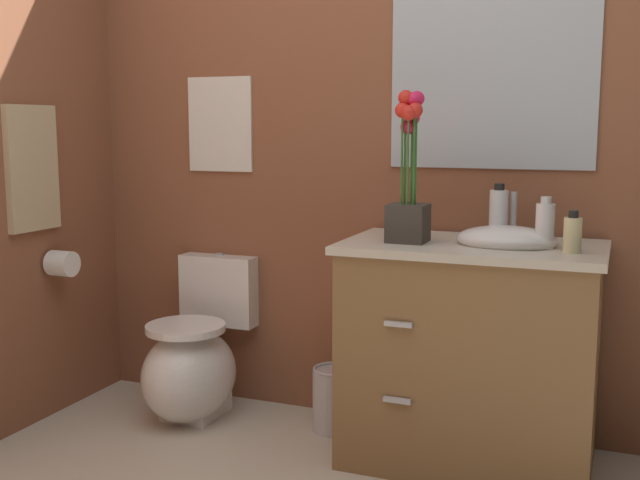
{
  "coord_description": "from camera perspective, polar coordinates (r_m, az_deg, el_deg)",
  "views": [
    {
      "loc": [
        0.84,
        -1.55,
        1.27
      ],
      "look_at": [
        -0.25,
        1.18,
        0.83
      ],
      "focal_mm": 43.12,
      "sensor_mm": 36.0,
      "label": 1
    }
  ],
  "objects": [
    {
      "name": "hanging_towel",
      "position": [
        3.41,
        -20.57,
        5.01
      ],
      "size": [
        0.03,
        0.28,
        0.52
      ],
      "primitive_type": "cube",
      "color": "tan"
    },
    {
      "name": "hand_wash_bottle",
      "position": [
        2.78,
        16.36,
        1.07
      ],
      "size": [
        0.07,
        0.07,
        0.18
      ],
      "color": "white",
      "rests_on": "vanity_cabinet"
    },
    {
      "name": "toilet_paper_roll",
      "position": [
        3.49,
        -18.6,
        -1.66
      ],
      "size": [
        0.11,
        0.11,
        0.11
      ],
      "primitive_type": "cylinder",
      "rotation": [
        0.0,
        1.57,
        0.0
      ],
      "color": "white"
    },
    {
      "name": "wall_poster",
      "position": [
        3.52,
        -7.43,
        8.5
      ],
      "size": [
        0.32,
        0.01,
        0.42
      ],
      "primitive_type": "cube",
      "color": "silver"
    },
    {
      "name": "toilet",
      "position": [
        3.44,
        -9.29,
        -8.94
      ],
      "size": [
        0.38,
        0.59,
        0.69
      ],
      "color": "white",
      "rests_on": "ground_plane"
    },
    {
      "name": "trash_bin",
      "position": [
        3.28,
        1.05,
        -11.68
      ],
      "size": [
        0.18,
        0.18,
        0.27
      ],
      "color": "#B7B7BC",
      "rests_on": "ground_plane"
    },
    {
      "name": "lotion_bottle",
      "position": [
        2.72,
        18.24,
        0.42
      ],
      "size": [
        0.06,
        0.06,
        0.14
      ],
      "color": "beige",
      "rests_on": "vanity_cabinet"
    },
    {
      "name": "wall_back",
      "position": [
        3.17,
        10.17,
        8.03
      ],
      "size": [
        4.56,
        0.05,
        2.5
      ],
      "primitive_type": "cube",
      "color": "brown",
      "rests_on": "ground_plane"
    },
    {
      "name": "flower_vase",
      "position": [
        2.83,
        6.61,
        4.15
      ],
      "size": [
        0.14,
        0.14,
        0.55
      ],
      "color": "#38332D",
      "rests_on": "vanity_cabinet"
    },
    {
      "name": "vanity_cabinet",
      "position": [
        2.95,
        11.1,
        -8.12
      ],
      "size": [
        0.94,
        0.56,
        1.02
      ],
      "color": "brown",
      "rests_on": "ground_plane"
    },
    {
      "name": "soap_bottle",
      "position": [
        2.96,
        13.11,
        1.91
      ],
      "size": [
        0.07,
        0.07,
        0.21
      ],
      "color": "white",
      "rests_on": "vanity_cabinet"
    },
    {
      "name": "wall_mirror",
      "position": [
        3.12,
        12.61,
        11.63
      ],
      "size": [
        0.8,
        0.01,
        0.7
      ],
      "primitive_type": "cube",
      "color": "#B2BCC6"
    }
  ]
}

